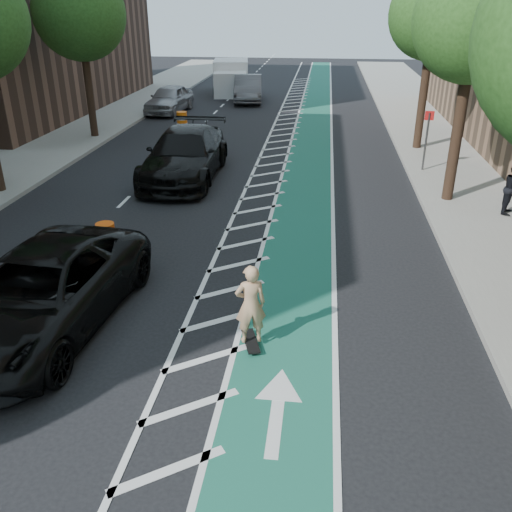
% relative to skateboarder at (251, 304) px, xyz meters
% --- Properties ---
extents(ground, '(120.00, 120.00, 0.00)m').
position_rel_skateboarder_xyz_m(ground, '(-2.30, 0.82, -0.96)').
color(ground, black).
rests_on(ground, ground).
extents(bike_lane, '(2.00, 90.00, 0.01)m').
position_rel_skateboarder_xyz_m(bike_lane, '(0.70, 10.82, -0.95)').
color(bike_lane, '#1B6150').
rests_on(bike_lane, ground).
extents(buffer_strip, '(1.40, 90.00, 0.01)m').
position_rel_skateboarder_xyz_m(buffer_strip, '(-0.80, 10.82, -0.95)').
color(buffer_strip, silver).
rests_on(buffer_strip, ground).
extents(sidewalk_right, '(5.00, 90.00, 0.15)m').
position_rel_skateboarder_xyz_m(sidewalk_right, '(7.20, 10.82, -0.88)').
color(sidewalk_right, gray).
rests_on(sidewalk_right, ground).
extents(curb_right, '(0.12, 90.00, 0.16)m').
position_rel_skateboarder_xyz_m(curb_right, '(4.75, 10.82, -0.88)').
color(curb_right, gray).
rests_on(curb_right, ground).
extents(curb_left, '(0.12, 90.00, 0.16)m').
position_rel_skateboarder_xyz_m(curb_left, '(-9.35, 10.82, -0.88)').
color(curb_left, gray).
rests_on(curb_left, ground).
extents(tree_r_c, '(4.20, 4.20, 7.90)m').
position_rel_skateboarder_xyz_m(tree_r_c, '(5.60, 8.82, 4.81)').
color(tree_r_c, '#382619').
rests_on(tree_r_c, ground).
extents(tree_r_d, '(4.20, 4.20, 7.90)m').
position_rel_skateboarder_xyz_m(tree_r_d, '(5.60, 16.82, 4.81)').
color(tree_r_d, '#382619').
rests_on(tree_r_d, ground).
extents(tree_l_d, '(4.20, 4.20, 7.90)m').
position_rel_skateboarder_xyz_m(tree_l_d, '(-10.20, 16.82, 4.81)').
color(tree_l_d, '#382619').
rests_on(tree_l_d, ground).
extents(sign_post, '(0.35, 0.08, 2.47)m').
position_rel_skateboarder_xyz_m(sign_post, '(5.30, 12.82, 0.39)').
color(sign_post, '#4C4C4C').
rests_on(sign_post, ground).
extents(skateboard, '(0.50, 0.90, 0.12)m').
position_rel_skateboarder_xyz_m(skateboard, '(0.00, 0.00, -0.86)').
color(skateboard, black).
rests_on(skateboard, ground).
extents(skateboarder, '(0.71, 0.57, 1.68)m').
position_rel_skateboarder_xyz_m(skateboarder, '(0.00, 0.00, 0.00)').
color(skateboarder, tan).
rests_on(skateboarder, skateboard).
extents(suv_near, '(3.24, 6.25, 1.68)m').
position_rel_skateboarder_xyz_m(suv_near, '(-4.42, 0.16, -0.12)').
color(suv_near, black).
rests_on(suv_near, ground).
extents(suv_far, '(2.69, 6.47, 1.87)m').
position_rel_skateboarder_xyz_m(suv_far, '(-4.02, 11.03, -0.02)').
color(suv_far, black).
rests_on(suv_far, ground).
extents(car_silver, '(2.36, 4.98, 1.65)m').
position_rel_skateboarder_xyz_m(car_silver, '(-8.30, 24.45, -0.14)').
color(car_silver, '#A1A0A6').
rests_on(car_silver, ground).
extents(car_grey, '(2.42, 5.40, 1.72)m').
position_rel_skateboarder_xyz_m(car_grey, '(-4.01, 29.14, -0.10)').
color(car_grey, '#5C5C61').
rests_on(car_grey, ground).
extents(box_truck, '(3.17, 5.80, 2.30)m').
position_rel_skateboarder_xyz_m(box_truck, '(-5.80, 32.71, 0.10)').
color(box_truck, white).
rests_on(box_truck, ground).
extents(barrel_a, '(0.64, 0.64, 0.88)m').
position_rel_skateboarder_xyz_m(barrel_a, '(-4.50, 3.91, -0.54)').
color(barrel_a, '#F0550C').
rests_on(barrel_a, ground).
extents(barrel_b, '(0.69, 0.69, 0.94)m').
position_rel_skateboarder_xyz_m(barrel_b, '(-4.10, 10.69, -0.51)').
color(barrel_b, '#D8580B').
rests_on(barrel_b, ground).
extents(barrel_c, '(0.70, 0.70, 0.96)m').
position_rel_skateboarder_xyz_m(barrel_c, '(-6.30, 19.60, -0.50)').
color(barrel_c, orange).
rests_on(barrel_c, ground).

